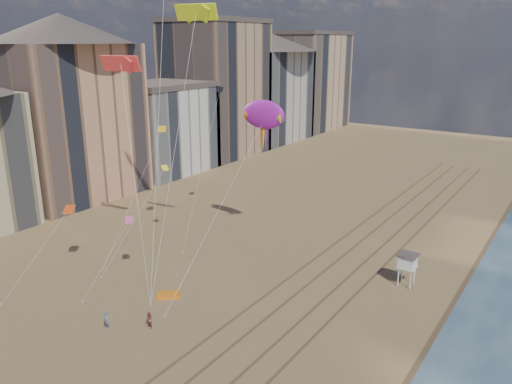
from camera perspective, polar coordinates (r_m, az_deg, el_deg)
tracks at (r=54.82m, az=8.54°, el=-9.72°), size 7.68×120.00×0.01m
buildings at (r=106.20m, az=-6.65°, el=10.93°), size 34.72×131.35×29.00m
lifeguard_stand at (r=53.98m, az=16.94°, el=-7.61°), size 1.92×1.92×3.48m
grounded_kite at (r=51.43m, az=-9.93°, el=-11.53°), size 2.71×2.56×0.26m
show_kite at (r=58.37m, az=0.87°, el=8.81°), size 5.03×10.31×24.72m
kite_flyer_a at (r=47.07m, az=-16.72°, el=-13.87°), size 0.69×0.50×1.75m
kite_flyer_b at (r=46.33m, az=-12.13°, el=-14.13°), size 0.92×0.80×1.60m
small_kites at (r=58.68m, az=-12.80°, el=3.30°), size 8.41×21.34×12.38m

